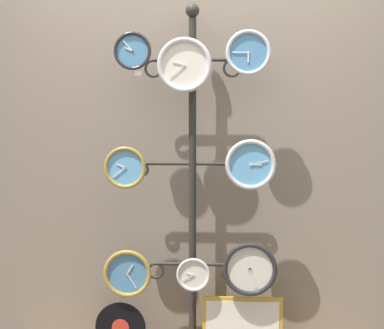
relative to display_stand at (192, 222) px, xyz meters
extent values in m
cube|color=gray|center=(0.00, 0.16, 0.55)|extent=(4.40, 0.04, 2.80)
cylinder|color=#282623|center=(0.00, 0.00, 0.19)|extent=(0.05, 0.05, 2.04)
sphere|color=#282623|center=(0.00, 0.00, 1.25)|extent=(0.08, 0.08, 0.08)
cylinder|color=#282623|center=(-0.12, 0.00, 0.97)|extent=(0.23, 0.02, 0.02)
torus|color=#282623|center=(-0.23, 0.00, 0.92)|extent=(0.11, 0.02, 0.11)
cylinder|color=#282623|center=(0.12, 0.00, 0.97)|extent=(0.23, 0.02, 0.02)
torus|color=#282623|center=(0.23, 0.00, 0.92)|extent=(0.11, 0.02, 0.11)
cylinder|color=#282623|center=(-0.15, 0.00, 0.35)|extent=(0.31, 0.02, 0.02)
torus|color=#282623|center=(-0.31, 0.00, 0.32)|extent=(0.09, 0.02, 0.09)
cylinder|color=#282623|center=(0.15, 0.00, 0.35)|extent=(0.31, 0.02, 0.02)
torus|color=#282623|center=(0.31, 0.00, 0.32)|extent=(0.09, 0.02, 0.09)
cylinder|color=#282623|center=(-0.11, 0.00, -0.26)|extent=(0.23, 0.02, 0.02)
torus|color=#282623|center=(-0.23, 0.00, -0.30)|extent=(0.10, 0.02, 0.10)
cylinder|color=#282623|center=(0.11, 0.00, -0.26)|extent=(0.23, 0.02, 0.02)
torus|color=#282623|center=(0.23, 0.00, -0.30)|extent=(0.10, 0.02, 0.10)
cylinder|color=#4C84B2|center=(-0.34, -0.10, 1.01)|extent=(0.20, 0.02, 0.20)
torus|color=#262628|center=(-0.34, -0.12, 1.01)|extent=(0.22, 0.02, 0.22)
cylinder|color=#262628|center=(-0.34, -0.12, 1.01)|extent=(0.01, 0.01, 0.01)
cube|color=silver|center=(-0.36, -0.12, 1.02)|extent=(0.05, 0.00, 0.03)
cube|color=silver|center=(-0.36, -0.12, 1.04)|extent=(0.06, 0.00, 0.06)
cylinder|color=silver|center=(-0.04, -0.07, 0.93)|extent=(0.29, 0.02, 0.29)
torus|color=silver|center=(-0.04, -0.09, 0.93)|extent=(0.32, 0.03, 0.32)
cylinder|color=silver|center=(-0.04, -0.09, 0.93)|extent=(0.02, 0.01, 0.02)
cube|color=silver|center=(-0.08, -0.09, 0.94)|extent=(0.07, 0.00, 0.03)
cube|color=silver|center=(-0.08, -0.09, 0.89)|extent=(0.09, 0.00, 0.08)
cylinder|color=#4C84B2|center=(0.32, -0.07, 1.00)|extent=(0.24, 0.02, 0.24)
torus|color=silver|center=(0.32, -0.08, 1.00)|extent=(0.26, 0.02, 0.26)
cylinder|color=silver|center=(0.32, -0.08, 1.00)|extent=(0.01, 0.01, 0.01)
cube|color=silver|center=(0.32, -0.08, 0.97)|extent=(0.01, 0.00, 0.06)
cube|color=silver|center=(0.28, -0.09, 1.00)|extent=(0.09, 0.00, 0.01)
cylinder|color=#60A8DB|center=(-0.39, -0.08, 0.34)|extent=(0.23, 0.02, 0.23)
torus|color=#A58438|center=(-0.39, -0.10, 0.34)|extent=(0.25, 0.02, 0.25)
cylinder|color=#A58438|center=(-0.39, -0.10, 0.34)|extent=(0.01, 0.01, 0.01)
cube|color=silver|center=(-0.42, -0.10, 0.35)|extent=(0.05, 0.00, 0.03)
cube|color=silver|center=(-0.43, -0.10, 0.31)|extent=(0.07, 0.00, 0.06)
cylinder|color=#60A8DB|center=(0.34, -0.09, 0.36)|extent=(0.27, 0.02, 0.27)
torus|color=silver|center=(0.34, -0.11, 0.36)|extent=(0.29, 0.03, 0.29)
cylinder|color=silver|center=(0.34, -0.11, 0.36)|extent=(0.02, 0.01, 0.02)
cube|color=silver|center=(0.37, -0.11, 0.36)|extent=(0.06, 0.00, 0.01)
cube|color=silver|center=(0.39, -0.11, 0.37)|extent=(0.10, 0.00, 0.03)
cylinder|color=#4C84B2|center=(-0.38, -0.08, -0.30)|extent=(0.26, 0.02, 0.26)
torus|color=#A58438|center=(-0.38, -0.09, -0.30)|extent=(0.29, 0.03, 0.29)
cylinder|color=#A58438|center=(-0.38, -0.09, -0.30)|extent=(0.02, 0.01, 0.02)
cube|color=silver|center=(-0.37, -0.09, -0.27)|extent=(0.04, 0.00, 0.06)
cube|color=silver|center=(-0.36, -0.09, -0.34)|extent=(0.06, 0.00, 0.09)
cylinder|color=silver|center=(0.01, -0.10, -0.29)|extent=(0.18, 0.02, 0.18)
torus|color=silver|center=(0.01, -0.11, -0.29)|extent=(0.20, 0.02, 0.20)
cylinder|color=silver|center=(0.01, -0.11, -0.29)|extent=(0.01, 0.01, 0.01)
cube|color=silver|center=(-0.01, -0.12, -0.29)|extent=(0.04, 0.00, 0.02)
cube|color=silver|center=(-0.02, -0.12, -0.31)|extent=(0.07, 0.00, 0.04)
cylinder|color=silver|center=(0.34, -0.09, -0.26)|extent=(0.29, 0.02, 0.29)
torus|color=#262628|center=(0.34, -0.11, -0.26)|extent=(0.32, 0.03, 0.32)
cylinder|color=#262628|center=(0.34, -0.11, -0.26)|extent=(0.02, 0.01, 0.02)
cube|color=silver|center=(0.33, -0.11, -0.22)|extent=(0.03, 0.00, 0.07)
cube|color=silver|center=(0.36, -0.11, -0.31)|extent=(0.04, 0.00, 0.11)
cylinder|color=black|center=(-0.43, -0.07, -0.64)|extent=(0.31, 0.01, 0.31)
cylinder|color=red|center=(-0.43, -0.07, -0.64)|extent=(0.10, 0.00, 0.10)
cube|color=gold|center=(0.30, -0.05, -0.62)|extent=(0.48, 0.02, 0.35)
cube|color=white|center=(0.30, -0.06, -0.62)|extent=(0.44, 0.00, 0.31)
cube|color=white|center=(-0.31, -0.11, 0.88)|extent=(0.04, 0.00, 0.03)
camera|label=1|loc=(0.18, -3.18, 0.62)|focal=50.00mm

